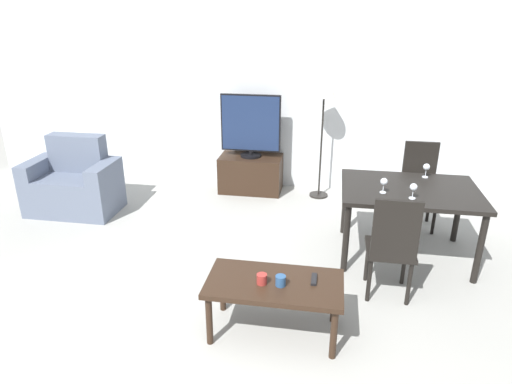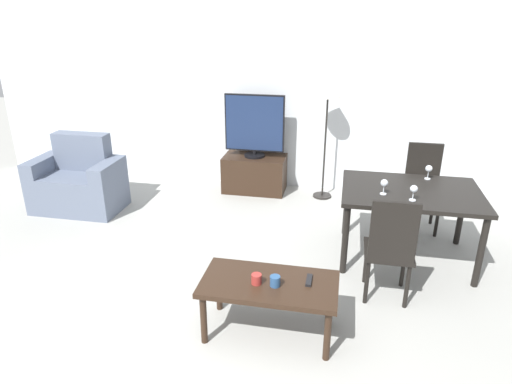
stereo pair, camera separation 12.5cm
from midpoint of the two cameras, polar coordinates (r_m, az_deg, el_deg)
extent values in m
cube|color=silver|center=(6.17, -0.07, 12.94)|extent=(7.92, 0.06, 2.70)
cube|color=slate|center=(5.98, -22.36, -0.22)|extent=(0.69, 0.63, 0.46)
cube|color=slate|center=(6.01, -21.96, 4.56)|extent=(0.69, 0.20, 0.45)
cube|color=slate|center=(6.19, -25.92, 0.81)|extent=(0.18, 0.63, 0.64)
cube|color=slate|center=(5.74, -18.79, 0.33)|extent=(0.18, 0.63, 0.64)
cube|color=black|center=(6.17, -1.22, 2.31)|extent=(0.82, 0.47, 0.49)
cylinder|color=black|center=(6.09, -1.24, 4.60)|extent=(0.27, 0.27, 0.03)
cylinder|color=black|center=(6.08, -1.25, 4.96)|extent=(0.04, 0.04, 0.05)
cube|color=black|center=(5.97, -1.28, 8.60)|extent=(0.78, 0.04, 0.74)
cube|color=#19284C|center=(5.95, -1.32, 8.55)|extent=(0.75, 0.01, 0.71)
cube|color=black|center=(3.44, 1.26, -11.42)|extent=(1.01, 0.53, 0.04)
cylinder|color=black|center=(3.49, -6.93, -15.61)|extent=(0.05, 0.05, 0.41)
cylinder|color=black|center=(3.38, 8.61, -17.13)|extent=(0.05, 0.05, 0.41)
cylinder|color=black|center=(3.81, -5.15, -11.88)|extent=(0.05, 0.05, 0.41)
cylinder|color=black|center=(3.71, 8.81, -13.11)|extent=(0.05, 0.05, 0.41)
cube|color=black|center=(4.59, 17.98, 0.21)|extent=(1.29, 0.93, 0.04)
cylinder|color=black|center=(4.31, 10.37, -5.76)|extent=(0.06, 0.06, 0.68)
cylinder|color=black|center=(4.50, 25.47, -6.46)|extent=(0.06, 0.06, 0.68)
cylinder|color=black|center=(5.05, 10.38, -1.49)|extent=(0.06, 0.06, 0.68)
cylinder|color=black|center=(5.21, 23.32, -2.26)|extent=(0.06, 0.06, 0.68)
cube|color=black|center=(4.05, 15.55, -6.94)|extent=(0.40, 0.40, 0.04)
cylinder|color=black|center=(4.28, 12.89, -8.37)|extent=(0.04, 0.04, 0.40)
cylinder|color=black|center=(4.31, 17.23, -8.57)|extent=(0.04, 0.04, 0.40)
cylinder|color=black|center=(4.00, 13.08, -10.70)|extent=(0.04, 0.04, 0.40)
cylinder|color=black|center=(4.04, 17.74, -10.89)|extent=(0.04, 0.04, 0.40)
cube|color=black|center=(3.76, 16.20, -4.61)|extent=(0.37, 0.04, 0.51)
cube|color=black|center=(5.37, 19.10, -0.02)|extent=(0.40, 0.40, 0.04)
cylinder|color=black|center=(5.28, 17.32, -2.77)|extent=(0.04, 0.04, 0.40)
cylinder|color=black|center=(5.33, 20.76, -2.96)|extent=(0.04, 0.04, 0.40)
cylinder|color=black|center=(5.57, 16.95, -1.39)|extent=(0.04, 0.04, 0.40)
cylinder|color=black|center=(5.63, 20.21, -1.59)|extent=(0.04, 0.04, 0.40)
cube|color=black|center=(5.45, 19.18, 3.36)|extent=(0.37, 0.04, 0.51)
cylinder|color=black|center=(6.12, 7.24, -0.37)|extent=(0.24, 0.24, 0.02)
cylinder|color=black|center=(5.90, 7.54, 5.54)|extent=(0.02, 0.02, 1.29)
cone|color=white|center=(5.73, 7.93, 12.87)|extent=(0.30, 0.30, 0.24)
cube|color=black|center=(3.45, 6.21, -10.80)|extent=(0.04, 0.15, 0.02)
cylinder|color=maroon|center=(3.38, -0.34, -10.82)|extent=(0.08, 0.08, 0.08)
cylinder|color=navy|center=(3.37, 2.01, -11.03)|extent=(0.08, 0.08, 0.08)
cylinder|color=silver|center=(4.93, 19.70, 1.78)|extent=(0.06, 0.06, 0.01)
cylinder|color=silver|center=(4.91, 19.76, 2.21)|extent=(0.01, 0.01, 0.07)
sphere|color=silver|center=(4.89, 19.86, 2.97)|extent=(0.07, 0.07, 0.07)
cylinder|color=silver|center=(4.39, 14.79, -0.05)|extent=(0.06, 0.06, 0.01)
cylinder|color=silver|center=(4.38, 14.84, 0.42)|extent=(0.01, 0.01, 0.07)
sphere|color=silver|center=(4.36, 14.92, 1.27)|extent=(0.07, 0.07, 0.07)
cylinder|color=silver|center=(4.33, 18.15, -0.75)|extent=(0.06, 0.06, 0.01)
cylinder|color=silver|center=(4.32, 18.21, -0.27)|extent=(0.01, 0.01, 0.07)
sphere|color=silver|center=(4.30, 18.32, 0.58)|extent=(0.07, 0.07, 0.07)
camera|label=1|loc=(0.06, -90.80, -0.32)|focal=32.00mm
camera|label=2|loc=(0.06, 89.20, 0.32)|focal=32.00mm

